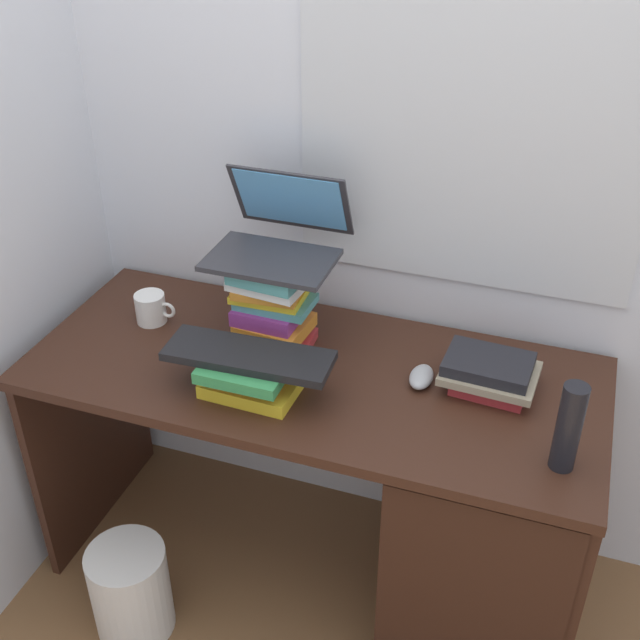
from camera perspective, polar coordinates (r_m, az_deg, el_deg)
The scene contains 13 objects.
ground_plane at distance 2.65m, azimuth -0.46°, elevation -17.09°, with size 6.00×6.00×0.00m, color brown.
wall_back at distance 2.18m, azimuth 2.79°, elevation 13.33°, with size 6.00×0.06×2.60m.
wall_left at distance 2.27m, azimuth -21.57°, elevation 11.88°, with size 0.05×6.00×2.60m, color silver.
desk at distance 2.26m, azimuth 8.96°, elevation -12.97°, with size 1.53×0.64×0.77m.
book_stack_tall at distance 2.15m, azimuth -3.41°, elevation 1.10°, with size 0.23×0.21×0.26m.
book_stack_keyboard_riser at distance 2.02m, azimuth -4.94°, elevation -3.95°, with size 0.24×0.20×0.10m.
book_stack_side at distance 2.07m, azimuth 11.99°, elevation -3.75°, with size 0.25×0.19×0.09m.
laptop at distance 2.12m, azimuth -2.92°, elevation 6.11°, with size 0.33×0.31×0.21m.
keyboard at distance 1.99m, azimuth -5.11°, elevation -2.54°, with size 0.42×0.14×0.02m, color black.
computer_mouse at distance 2.08m, azimuth 7.23°, elevation -4.04°, with size 0.06×0.10×0.04m, color #A5A8AD.
mug at distance 2.34m, azimuth -11.94°, elevation 0.83°, with size 0.12×0.09×0.09m.
water_bottle at distance 1.84m, azimuth 17.29°, elevation -7.33°, with size 0.06×0.06×0.22m, color black.
wastebasket at distance 2.46m, azimuth -13.32°, elevation -18.24°, with size 0.22×0.22×0.30m, color silver.
Camera 1 is at (0.58, -1.61, 2.02)m, focal length 44.93 mm.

